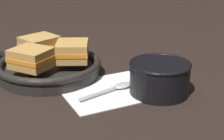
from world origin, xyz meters
The scene contains 8 objects.
ground_plane centered at (0.00, 0.00, 0.00)m, with size 4.00×4.00×0.00m, color black.
napkin centered at (-0.03, -0.03, 0.00)m, with size 0.21×0.18×0.00m.
soup_bowl centered at (0.07, -0.09, 0.04)m, with size 0.14×0.14×0.07m.
spoon centered at (-0.01, -0.04, 0.01)m, with size 0.15×0.05×0.01m.
skillet centered at (-0.12, 0.12, 0.02)m, with size 0.26×0.34×0.04m.
sandwich_near_left centered at (-0.17, 0.08, 0.07)m, with size 0.12×0.12×0.05m.
sandwich_near_right centered at (-0.07, 0.09, 0.07)m, with size 0.11×0.11×0.05m.
sandwich_far_left centered at (-0.13, 0.18, 0.07)m, with size 0.11×0.11×0.05m.
Camera 1 is at (-0.31, -0.68, 0.33)m, focal length 55.00 mm.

